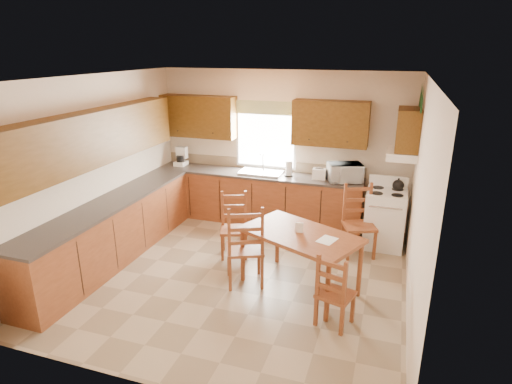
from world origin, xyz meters
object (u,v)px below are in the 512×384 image
(microwave, at_px, (345,173))
(chair_near_right, at_px, (336,290))
(chair_near_left, at_px, (245,244))
(chair_far_left, at_px, (234,226))
(stove, at_px, (385,219))
(dining_table, at_px, (299,261))
(chair_far_right, at_px, (360,222))

(microwave, relative_size, chair_near_right, 0.56)
(chair_near_left, xyz_separation_m, chair_far_left, (-0.43, 0.71, -0.09))
(chair_near_left, height_order, chair_far_left, chair_near_left)
(stove, distance_m, dining_table, 1.97)
(dining_table, distance_m, chair_near_left, 0.75)
(microwave, xyz_separation_m, chair_near_left, (-1.02, -2.12, -0.50))
(dining_table, relative_size, chair_near_left, 1.29)
(stove, height_order, chair_far_right, chair_far_right)
(microwave, xyz_separation_m, dining_table, (-0.29, -2.03, -0.67))
(microwave, xyz_separation_m, chair_near_right, (0.28, -2.67, -0.62))
(chair_near_left, height_order, chair_near_right, chair_near_left)
(stove, relative_size, chair_near_right, 1.00)
(dining_table, xyz_separation_m, chair_far_left, (-1.15, 0.62, 0.09))
(microwave, bearing_deg, chair_far_left, -158.29)
(chair_far_left, distance_m, chair_far_right, 1.91)
(microwave, xyz_separation_m, chair_far_left, (-1.44, -1.41, -0.58))
(chair_far_right, bearing_deg, chair_near_left, -157.36)
(chair_near_left, xyz_separation_m, chair_far_right, (1.37, 1.33, -0.03))
(microwave, bearing_deg, chair_near_left, -138.29)
(stove, bearing_deg, microwave, 154.87)
(chair_far_left, height_order, chair_far_right, chair_far_right)
(stove, distance_m, microwave, 1.00)
(chair_near_right, distance_m, chair_far_right, 1.89)
(stove, distance_m, chair_far_left, 2.41)
(microwave, height_order, chair_far_left, microwave)
(chair_near_left, bearing_deg, chair_near_right, 132.62)
(microwave, xyz_separation_m, chair_far_right, (0.36, -0.79, -0.53))
(dining_table, relative_size, chair_near_right, 1.65)
(stove, height_order, dining_table, stove)
(dining_table, distance_m, chair_far_right, 1.41)
(chair_far_right, bearing_deg, dining_table, -139.04)
(stove, xyz_separation_m, microwave, (-0.71, 0.33, 0.62))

